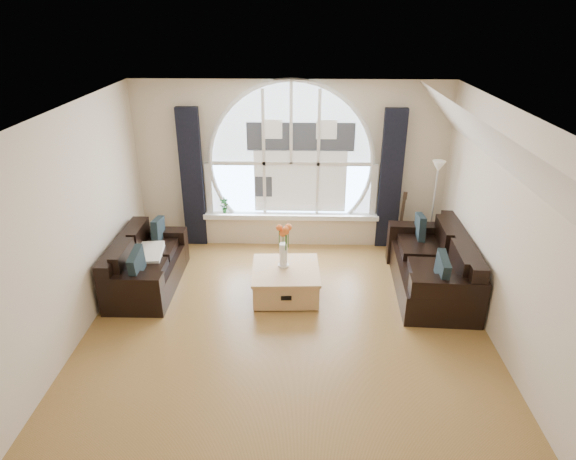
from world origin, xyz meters
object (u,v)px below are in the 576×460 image
object	(u,v)px
sofa_left	(147,261)
guitar	(401,220)
vase_flowers	(283,241)
floor_lamp	(433,211)
sofa_right	(431,265)
potted_plant	(224,205)
coffee_chest	(286,281)

from	to	relation	value
sofa_left	guitar	size ratio (longest dim) A/B	1.55
vase_flowers	floor_lamp	bearing A→B (deg)	26.49
sofa_right	potted_plant	bearing A→B (deg)	158.03
guitar	floor_lamp	bearing A→B (deg)	-5.03
sofa_left	potted_plant	size ratio (longest dim) A/B	6.08
coffee_chest	guitar	xyz separation A→B (m)	(1.83, 1.44, 0.31)
floor_lamp	coffee_chest	bearing A→B (deg)	-151.71
coffee_chest	vase_flowers	distance (m)	0.58
potted_plant	sofa_right	bearing A→B (deg)	-24.90
floor_lamp	guitar	world-z (taller)	floor_lamp
coffee_chest	guitar	distance (m)	2.35
sofa_right	vase_flowers	size ratio (longest dim) A/B	2.70
vase_flowers	potted_plant	world-z (taller)	vase_flowers
sofa_right	coffee_chest	xyz separation A→B (m)	(-2.04, -0.19, -0.18)
guitar	potted_plant	distance (m)	2.91
coffee_chest	potted_plant	world-z (taller)	potted_plant
coffee_chest	sofa_right	bearing A→B (deg)	2.97
sofa_left	guitar	xyz separation A→B (m)	(3.82, 1.24, 0.13)
sofa_left	sofa_right	bearing A→B (deg)	-0.28
sofa_left	guitar	distance (m)	4.02
sofa_left	vase_flowers	size ratio (longest dim) A/B	2.35
sofa_right	coffee_chest	distance (m)	2.06
vase_flowers	floor_lamp	size ratio (longest dim) A/B	0.44
coffee_chest	vase_flowers	world-z (taller)	vase_flowers
coffee_chest	guitar	size ratio (longest dim) A/B	0.87
potted_plant	vase_flowers	bearing A→B (deg)	-56.36
vase_flowers	sofa_left	bearing A→B (deg)	176.27
sofa_left	coffee_chest	size ratio (longest dim) A/B	1.80
coffee_chest	guitar	world-z (taller)	guitar
potted_plant	coffee_chest	bearing A→B (deg)	-56.71
coffee_chest	vase_flowers	size ratio (longest dim) A/B	1.31
vase_flowers	floor_lamp	xyz separation A→B (m)	(2.28, 1.14, 0.00)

